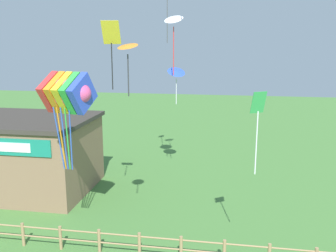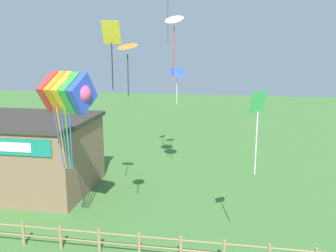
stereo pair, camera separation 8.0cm
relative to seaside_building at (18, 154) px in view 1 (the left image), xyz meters
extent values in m
cylinder|color=#9E7F56|center=(3.81, -6.19, -1.72)|extent=(0.14, 0.14, 1.07)
cylinder|color=#9E7F56|center=(5.57, -6.19, -1.72)|extent=(0.14, 0.14, 1.07)
cylinder|color=#9E7F56|center=(7.33, -6.19, -1.72)|extent=(0.14, 0.14, 1.07)
cylinder|color=#9E7F56|center=(9.09, -6.19, -1.72)|extent=(0.14, 0.14, 1.07)
cylinder|color=#9E7F56|center=(10.85, -6.19, -1.72)|extent=(0.14, 0.14, 1.07)
cylinder|color=#9E7F56|center=(12.61, -6.19, -1.72)|extent=(0.14, 0.14, 1.07)
cylinder|color=#9E7F56|center=(9.97, -6.19, -1.35)|extent=(19.36, 0.07, 0.07)
cylinder|color=#9E7F56|center=(9.97, -6.19, -1.78)|extent=(19.36, 0.07, 0.07)
cube|color=#84664C|center=(0.00, 0.01, -0.13)|extent=(8.78, 5.87, 4.25)
cube|color=#38332D|center=(0.00, 0.01, 2.11)|extent=(9.08, 6.17, 0.24)
ellipsoid|color=#E54C8C|center=(5.85, -5.27, 4.50)|extent=(2.62, 2.23, 1.72)
cube|color=red|center=(5.11, -5.07, 4.50)|extent=(0.75, 1.77, 1.75)
cube|color=orange|center=(5.48, -5.17, 4.50)|extent=(0.75, 1.77, 1.75)
cube|color=yellow|center=(5.85, -5.27, 4.50)|extent=(0.75, 1.77, 1.75)
cube|color=green|center=(6.23, -5.36, 4.50)|extent=(0.75, 1.77, 1.75)
cube|color=blue|center=(6.60, -5.46, 4.50)|extent=(0.75, 1.77, 1.75)
cylinder|color=blue|center=(5.42, -5.42, 2.51)|extent=(0.24, 0.43, 2.82)
cylinder|color=orange|center=(5.55, -5.45, 2.51)|extent=(0.15, 0.45, 2.82)
cylinder|color=blue|center=(5.68, -5.46, 2.51)|extent=(0.05, 0.45, 2.82)
cylinder|color=green|center=(5.83, -5.47, 2.51)|extent=(0.15, 0.45, 2.82)
cylinder|color=blue|center=(5.98, -5.47, 2.51)|extent=(0.24, 0.43, 2.82)
cone|color=white|center=(9.39, 1.21, 7.88)|extent=(1.30, 1.25, 0.54)
cylinder|color=red|center=(9.39, 1.21, 6.11)|extent=(0.05, 0.05, 2.69)
cube|color=yellow|center=(7.16, -3.15, 7.02)|extent=(0.86, 0.59, 1.03)
cylinder|color=black|center=(7.16, -3.15, 5.48)|extent=(0.05, 0.05, 2.15)
cone|color=orange|center=(8.75, -6.11, 6.44)|extent=(1.02, 1.01, 0.29)
cylinder|color=#333338|center=(8.75, -6.11, 5.32)|extent=(0.05, 0.05, 1.60)
cone|color=blue|center=(9.33, 2.75, 4.87)|extent=(1.43, 1.40, 0.59)
cylinder|color=silver|center=(9.33, 2.75, 3.64)|extent=(0.05, 0.05, 1.59)
cylinder|color=#4C4C51|center=(8.72, 3.03, 8.03)|extent=(0.05, 0.05, 2.94)
cube|color=green|center=(13.66, -6.15, 4.41)|extent=(0.61, 0.50, 0.81)
cylinder|color=white|center=(13.66, -6.15, 2.87)|extent=(0.05, 0.05, 2.43)
camera|label=1|loc=(12.63, -20.03, 6.48)|focal=40.00mm
camera|label=2|loc=(12.71, -20.01, 6.48)|focal=40.00mm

